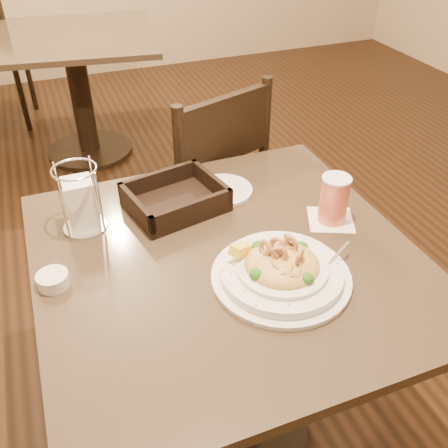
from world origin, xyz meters
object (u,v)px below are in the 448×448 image
object	(u,v)px
pasta_bowl	(281,269)
drink_glass	(334,200)
butter_ramekin	(53,280)
dining_chair_near	(202,193)
background_table	(77,75)
side_plate	(223,190)
main_table	(227,320)
bread_basket	(175,200)
napkin_caddy	(81,203)

from	to	relation	value
pasta_bowl	drink_glass	bearing A→B (deg)	34.69
butter_ramekin	dining_chair_near	bearing A→B (deg)	46.52
background_table	dining_chair_near	bearing A→B (deg)	-80.04
side_plate	drink_glass	bearing A→B (deg)	-47.50
main_table	background_table	size ratio (longest dim) A/B	0.88
dining_chair_near	bread_basket	size ratio (longest dim) A/B	3.32
pasta_bowl	drink_glass	size ratio (longest dim) A/B	2.27
drink_glass	side_plate	size ratio (longest dim) A/B	0.90
napkin_caddy	drink_glass	bearing A→B (deg)	-18.44
butter_ramekin	background_table	bearing A→B (deg)	81.79
drink_glass	butter_ramekin	distance (m)	0.71
dining_chair_near	butter_ramekin	distance (m)	0.83
main_table	napkin_caddy	xyz separation A→B (m)	(-0.30, 0.24, 0.30)
background_table	side_plate	distance (m)	1.82
napkin_caddy	side_plate	size ratio (longest dim) A/B	1.05
bread_basket	side_plate	size ratio (longest dim) A/B	1.66
pasta_bowl	side_plate	size ratio (longest dim) A/B	2.05
main_table	napkin_caddy	world-z (taller)	napkin_caddy
background_table	napkin_caddy	world-z (taller)	napkin_caddy
pasta_bowl	side_plate	distance (m)	0.39
drink_glass	napkin_caddy	bearing A→B (deg)	161.56
bread_basket	side_plate	world-z (taller)	bread_basket
bread_basket	side_plate	xyz separation A→B (m)	(0.15, 0.03, -0.02)
main_table	bread_basket	world-z (taller)	bread_basket
main_table	pasta_bowl	xyz separation A→B (m)	(0.08, -0.12, 0.26)
dining_chair_near	pasta_bowl	world-z (taller)	dining_chair_near
background_table	drink_glass	distance (m)	2.09
background_table	napkin_caddy	size ratio (longest dim) A/B	5.73
main_table	side_plate	size ratio (longest dim) A/B	5.32
napkin_caddy	background_table	bearing A→B (deg)	83.98
dining_chair_near	drink_glass	distance (m)	0.67
pasta_bowl	main_table	bearing A→B (deg)	124.41
pasta_bowl	side_plate	world-z (taller)	pasta_bowl
bread_basket	drink_glass	bearing A→B (deg)	-29.69
pasta_bowl	drink_glass	world-z (taller)	drink_glass
dining_chair_near	butter_ramekin	xyz separation A→B (m)	(-0.55, -0.58, 0.24)
dining_chair_near	napkin_caddy	bearing A→B (deg)	21.18
pasta_bowl	side_plate	bearing A→B (deg)	88.40
background_table	pasta_bowl	bearing A→B (deg)	-84.99
bread_basket	butter_ramekin	xyz separation A→B (m)	(-0.34, -0.20, -0.01)
main_table	butter_ramekin	distance (m)	0.47
background_table	bread_basket	xyz separation A→B (m)	(0.05, -1.82, 0.25)
background_table	bread_basket	world-z (taller)	bread_basket
dining_chair_near	side_plate	bearing A→B (deg)	62.37
drink_glass	napkin_caddy	size ratio (longest dim) A/B	0.86
drink_glass	napkin_caddy	distance (m)	0.64
pasta_bowl	napkin_caddy	world-z (taller)	napkin_caddy
drink_glass	bread_basket	distance (m)	0.42
napkin_caddy	pasta_bowl	bearing A→B (deg)	-43.12
butter_ramekin	napkin_caddy	bearing A→B (deg)	63.06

